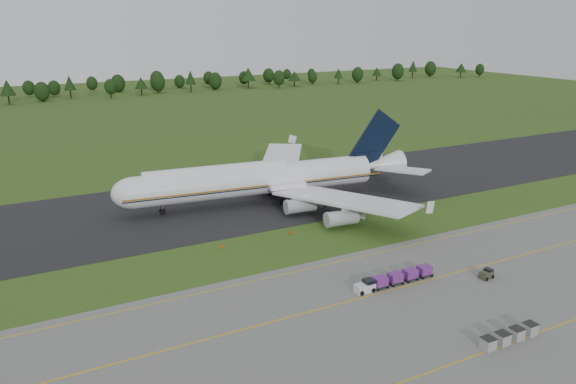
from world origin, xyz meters
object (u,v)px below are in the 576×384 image
aircraft (263,178)px  utility_cart (486,275)px  baggage_train (393,279)px  uld_row (510,336)px  edge_markers (258,240)px

aircraft → utility_cart: size_ratio=29.57×
aircraft → baggage_train: 45.21m
uld_row → edge_markers: bearing=106.8°
utility_cart → edge_markers: utility_cart is taller
utility_cart → edge_markers: bearing=129.0°
aircraft → edge_markers: bearing=-117.8°
baggage_train → uld_row: (2.77, -19.05, -0.13)m
aircraft → edge_markers: aircraft is taller
aircraft → baggage_train: bearing=-89.9°
utility_cart → aircraft: bearing=105.5°
baggage_train → edge_markers: size_ratio=0.95×
baggage_train → uld_row: bearing=-81.7°
baggage_train → edge_markers: 27.22m
aircraft → utility_cart: 52.06m
baggage_train → utility_cart: baggage_train is taller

